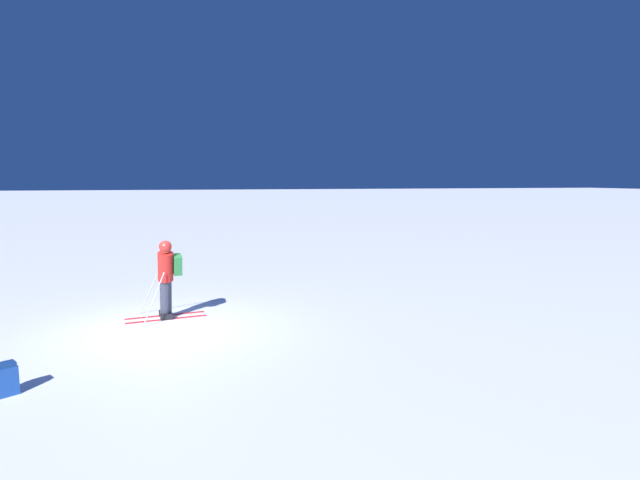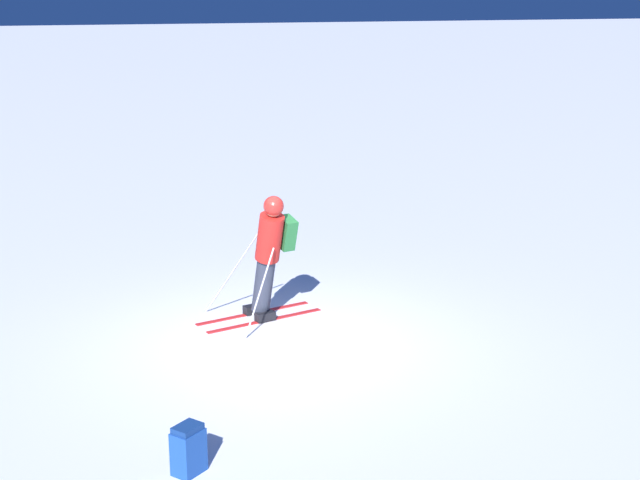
% 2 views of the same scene
% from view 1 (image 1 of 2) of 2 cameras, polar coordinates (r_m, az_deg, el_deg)
% --- Properties ---
extents(ground_plane, '(300.00, 300.00, 0.00)m').
position_cam_1_polar(ground_plane, '(11.38, -17.40, -9.78)').
color(ground_plane, white).
extents(skier, '(1.28, 1.85, 1.91)m').
position_cam_1_polar(skier, '(11.82, -17.11, -3.85)').
color(skier, red).
rests_on(skier, ground).
extents(spare_backpack, '(0.35, 0.37, 0.50)m').
position_cam_1_polar(spare_backpack, '(9.05, -32.26, -13.30)').
color(spare_backpack, '#194293').
rests_on(spare_backpack, ground).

